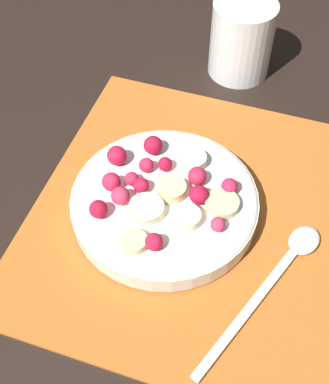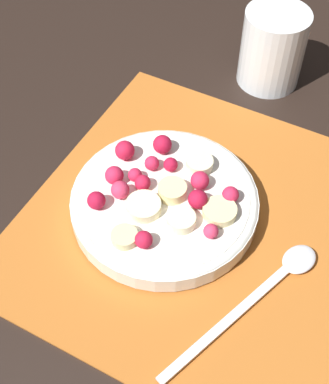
{
  "view_description": "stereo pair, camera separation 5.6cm",
  "coord_description": "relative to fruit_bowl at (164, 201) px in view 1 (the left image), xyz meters",
  "views": [
    {
      "loc": [
        -0.07,
        0.33,
        0.48
      ],
      "look_at": [
        0.04,
        0.01,
        0.04
      ],
      "focal_mm": 50.0,
      "sensor_mm": 36.0,
      "label": 1
    },
    {
      "loc": [
        -0.12,
        0.31,
        0.48
      ],
      "look_at": [
        0.04,
        0.01,
        0.04
      ],
      "focal_mm": 50.0,
      "sensor_mm": 36.0,
      "label": 2
    }
  ],
  "objects": [
    {
      "name": "spoon",
      "position": [
        -0.14,
        0.03,
        -0.01
      ],
      "size": [
        0.09,
        0.2,
        0.01
      ],
      "rotation": [
        0.0,
        0.0,
        4.35
      ],
      "color": "silver",
      "rests_on": "placemat"
    },
    {
      "name": "placemat",
      "position": [
        -0.04,
        -0.01,
        -0.02
      ],
      "size": [
        0.37,
        0.38,
        0.01
      ],
      "color": "#B26023",
      "rests_on": "ground_plane"
    },
    {
      "name": "fruit_bowl",
      "position": [
        0.0,
        0.0,
        0.0
      ],
      "size": [
        0.2,
        0.2,
        0.05
      ],
      "color": "silver",
      "rests_on": "placemat"
    },
    {
      "name": "ground_plane",
      "position": [
        -0.04,
        -0.01,
        -0.02
      ],
      "size": [
        3.0,
        3.0,
        0.0
      ],
      "primitive_type": "plane",
      "color": "black"
    },
    {
      "name": "drinking_glass",
      "position": [
        -0.02,
        -0.26,
        0.03
      ],
      "size": [
        0.08,
        0.08,
        0.1
      ],
      "color": "white",
      "rests_on": "ground_plane"
    }
  ]
}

